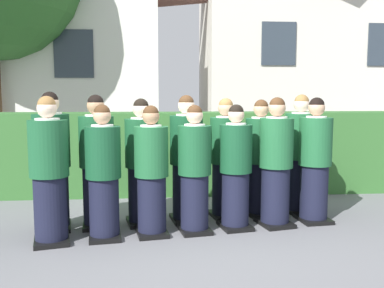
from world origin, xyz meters
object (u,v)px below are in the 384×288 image
(student_front_row_4, at_px, (236,170))
(student_front_row_1, at_px, (104,176))
(student_rear_row_2, at_px, (142,165))
(student_rear_row_6, at_px, (300,157))
(student_rear_row_1, at_px, (97,165))
(student_rear_row_0, at_px, (52,165))
(student_front_row_5, at_px, (276,165))
(student_front_row_2, at_px, (152,174))
(student_front_row_0, at_px, (49,174))
(student_rear_row_4, at_px, (225,161))
(student_front_row_3, at_px, (195,172))
(student_rear_row_5, at_px, (260,161))
(student_front_row_6, at_px, (315,163))
(student_rear_row_3, at_px, (186,162))

(student_front_row_4, bearing_deg, student_front_row_1, -170.62)
(student_rear_row_2, relative_size, student_rear_row_6, 0.97)
(student_rear_row_1, distance_m, student_rear_row_2, 0.56)
(student_rear_row_0, relative_size, student_rear_row_1, 1.02)
(student_front_row_5, bearing_deg, student_front_row_2, -171.03)
(student_front_row_1, height_order, student_rear_row_2, student_rear_row_2)
(student_front_row_0, distance_m, student_rear_row_1, 0.72)
(student_rear_row_2, xyz_separation_m, student_rear_row_4, (1.12, 0.22, 0.00))
(student_front_row_0, xyz_separation_m, student_front_row_5, (2.70, 0.44, -0.01))
(student_front_row_2, bearing_deg, student_front_row_1, -170.83)
(student_rear_row_4, bearing_deg, student_front_row_0, -157.85)
(student_front_row_2, distance_m, student_front_row_5, 1.59)
(student_front_row_3, xyz_separation_m, student_rear_row_0, (-1.74, 0.24, 0.08))
(student_front_row_2, relative_size, student_rear_row_1, 0.93)
(student_front_row_0, height_order, student_rear_row_6, student_rear_row_6)
(student_front_row_3, bearing_deg, student_rear_row_5, 34.05)
(student_rear_row_2, height_order, student_rear_row_5, student_rear_row_2)
(student_front_row_3, bearing_deg, student_front_row_2, -172.19)
(student_front_row_6, xyz_separation_m, student_rear_row_2, (-2.26, 0.07, -0.01))
(student_front_row_1, height_order, student_rear_row_4, student_rear_row_4)
(student_rear_row_3, xyz_separation_m, student_rear_row_6, (1.63, 0.29, 0.00))
(student_front_row_0, bearing_deg, student_rear_row_2, 32.63)
(student_rear_row_1, xyz_separation_m, student_rear_row_6, (2.76, 0.44, 0.00))
(student_front_row_3, bearing_deg, student_rear_row_0, 172.17)
(student_rear_row_5, xyz_separation_m, student_rear_row_6, (0.60, 0.10, 0.03))
(student_front_row_5, bearing_deg, student_front_row_1, -170.98)
(student_front_row_0, distance_m, student_rear_row_4, 2.29)
(student_front_row_2, distance_m, student_rear_row_2, 0.47)
(student_rear_row_3, bearing_deg, student_front_row_5, -14.25)
(student_rear_row_4, bearing_deg, student_rear_row_1, -169.89)
(student_front_row_4, xyz_separation_m, student_rear_row_6, (1.04, 0.65, 0.06))
(student_rear_row_1, bearing_deg, student_rear_row_3, 7.75)
(student_front_row_4, bearing_deg, student_front_row_3, -168.85)
(student_front_row_5, distance_m, student_rear_row_0, 2.79)
(student_rear_row_2, height_order, student_rear_row_3, student_rear_row_3)
(student_rear_row_1, height_order, student_rear_row_5, student_rear_row_1)
(student_rear_row_5, bearing_deg, student_rear_row_2, -170.49)
(student_rear_row_2, height_order, student_rear_row_4, student_rear_row_4)
(student_rear_row_0, bearing_deg, student_front_row_2, -14.25)
(student_front_row_0, height_order, student_front_row_3, student_front_row_0)
(student_front_row_4, xyz_separation_m, student_rear_row_1, (-1.72, 0.20, 0.06))
(student_front_row_1, relative_size, student_rear_row_0, 0.91)
(student_front_row_1, bearing_deg, student_front_row_0, -170.32)
(student_rear_row_4, bearing_deg, student_rear_row_0, -170.59)
(student_rear_row_0, height_order, student_rear_row_5, student_rear_row_0)
(student_rear_row_0, height_order, student_rear_row_6, student_rear_row_0)
(student_front_row_6, bearing_deg, student_front_row_2, -169.87)
(student_front_row_1, xyz_separation_m, student_rear_row_3, (1.00, 0.62, 0.05))
(student_rear_row_1, bearing_deg, student_front_row_4, -6.76)
(student_front_row_6, distance_m, student_rear_row_3, 1.68)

